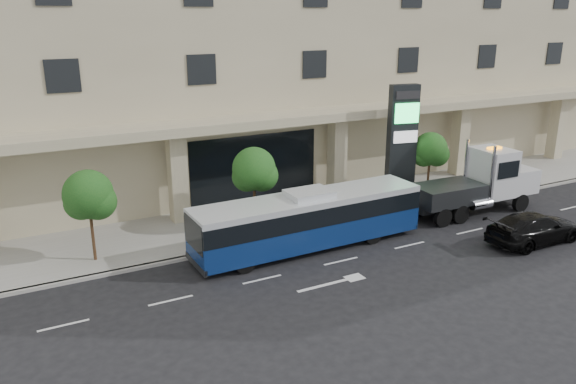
% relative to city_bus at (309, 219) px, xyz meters
% --- Properties ---
extents(ground, '(120.00, 120.00, 0.00)m').
position_rel_city_bus_xyz_m(ground, '(0.57, -0.51, -1.49)').
color(ground, black).
rests_on(ground, ground).
extents(sidewalk, '(120.00, 6.00, 0.15)m').
position_rel_city_bus_xyz_m(sidewalk, '(0.57, 4.49, -1.41)').
color(sidewalk, gray).
rests_on(sidewalk, ground).
extents(curb, '(120.00, 0.30, 0.15)m').
position_rel_city_bus_xyz_m(curb, '(0.57, 1.49, -1.41)').
color(curb, gray).
rests_on(curb, ground).
extents(convention_center, '(60.00, 17.60, 20.00)m').
position_rel_city_bus_xyz_m(convention_center, '(0.57, 14.91, 8.48)').
color(convention_center, tan).
rests_on(convention_center, ground).
extents(tree_left, '(2.27, 2.20, 4.22)m').
position_rel_city_bus_xyz_m(tree_left, '(-9.41, 3.08, 1.62)').
color(tree_left, '#422B19').
rests_on(tree_left, sidewalk).
extents(tree_mid, '(2.28, 2.20, 4.38)m').
position_rel_city_bus_xyz_m(tree_mid, '(-1.41, 3.08, 1.77)').
color(tree_mid, '#422B19').
rests_on(tree_mid, sidewalk).
extents(tree_right, '(2.10, 2.00, 4.04)m').
position_rel_city_bus_xyz_m(tree_right, '(10.09, 3.08, 1.55)').
color(tree_right, '#422B19').
rests_on(tree_right, sidewalk).
extents(city_bus, '(11.60, 2.62, 2.93)m').
position_rel_city_bus_xyz_m(city_bus, '(0.00, 0.00, 0.00)').
color(city_bus, black).
rests_on(city_bus, ground).
extents(tow_truck, '(8.99, 2.49, 4.09)m').
position_rel_city_bus_xyz_m(tow_truck, '(11.18, 0.05, 0.19)').
color(tow_truck, '#2D3033').
rests_on(tow_truck, ground).
extents(black_sedan, '(5.30, 2.18, 1.54)m').
position_rel_city_bus_xyz_m(black_sedan, '(10.22, -4.55, -0.72)').
color(black_sedan, black).
rests_on(black_sedan, ground).
extents(signage_pylon, '(1.80, 0.96, 6.88)m').
position_rel_city_bus_xyz_m(signage_pylon, '(8.31, 3.61, 2.15)').
color(signage_pylon, black).
rests_on(signage_pylon, sidewalk).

